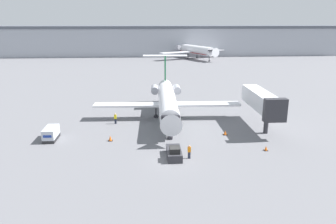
% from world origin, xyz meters
% --- Properties ---
extents(ground_plane, '(600.00, 600.00, 0.00)m').
position_xyz_m(ground_plane, '(0.00, 0.00, 0.00)').
color(ground_plane, slate).
extents(terminal_building, '(180.00, 16.80, 13.64)m').
position_xyz_m(terminal_building, '(0.00, 120.00, 6.85)').
color(terminal_building, '#9EA3AD').
rests_on(terminal_building, ground).
extents(airplane_main, '(25.67, 26.68, 9.83)m').
position_xyz_m(airplane_main, '(0.34, 17.65, 3.25)').
color(airplane_main, white).
rests_on(airplane_main, ground).
extents(pushback_tug, '(1.81, 4.24, 1.71)m').
position_xyz_m(pushback_tug, '(0.14, 0.94, 0.62)').
color(pushback_tug, '#2D2D33').
rests_on(pushback_tug, ground).
extents(luggage_cart, '(1.67, 3.65, 1.85)m').
position_xyz_m(luggage_cart, '(-17.24, 8.39, 0.93)').
color(luggage_cart, '#232326').
rests_on(luggage_cart, ground).
extents(worker_near_tug, '(0.40, 0.25, 1.81)m').
position_xyz_m(worker_near_tug, '(2.01, 0.46, 0.95)').
color(worker_near_tug, '#232838').
rests_on(worker_near_tug, ground).
extents(worker_by_wing, '(0.40, 0.25, 1.80)m').
position_xyz_m(worker_by_wing, '(-8.54, 15.30, 0.95)').
color(worker_by_wing, '#232838').
rests_on(worker_by_wing, ground).
extents(traffic_cone_left, '(0.64, 0.64, 0.82)m').
position_xyz_m(traffic_cone_left, '(-8.59, 7.31, 0.39)').
color(traffic_cone_left, black).
rests_on(traffic_cone_left, ground).
extents(traffic_cone_right, '(0.64, 0.64, 0.68)m').
position_xyz_m(traffic_cone_right, '(8.59, 8.73, 0.32)').
color(traffic_cone_right, black).
rests_on(traffic_cone_right, ground).
extents(traffic_cone_mid, '(0.53, 0.53, 0.68)m').
position_xyz_m(traffic_cone_mid, '(12.63, 2.30, 0.32)').
color(traffic_cone_mid, black).
rests_on(traffic_cone_mid, ground).
extents(airplane_parked_far_left, '(30.13, 29.17, 10.88)m').
position_xyz_m(airplane_parked_far_left, '(17.42, 105.28, 3.92)').
color(airplane_parked_far_left, white).
rests_on(airplane_parked_far_left, ground).
extents(jet_bridge, '(3.20, 12.89, 6.19)m').
position_xyz_m(jet_bridge, '(15.00, 11.64, 4.45)').
color(jet_bridge, '#2D2D33').
rests_on(jet_bridge, ground).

